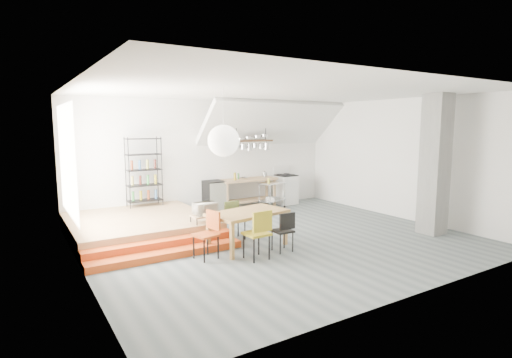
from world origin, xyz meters
TOP-DOWN VIEW (x-y plane):
  - floor at (0.00, 0.00)m, footprint 8.00×8.00m
  - wall_back at (0.00, 3.50)m, footprint 8.00×0.04m
  - wall_left at (-4.00, 0.00)m, footprint 0.04×7.00m
  - wall_right at (4.00, 0.00)m, footprint 0.04×7.00m
  - ceiling at (0.00, 0.00)m, footprint 8.00×7.00m
  - slope_ceiling at (1.80, 2.90)m, footprint 4.40×1.44m
  - window_pane at (-3.98, 1.50)m, footprint 0.02×2.50m
  - platform at (-2.50, 2.00)m, footprint 3.00×3.00m
  - step_lower at (-2.50, 0.05)m, footprint 3.00×0.35m
  - step_upper at (-2.50, 0.40)m, footprint 3.00×0.35m
  - concrete_column at (3.30, -1.50)m, footprint 0.50×0.50m
  - kitchen_counter at (1.10, 3.15)m, footprint 1.80×0.60m
  - stove at (2.50, 3.16)m, footprint 0.60×0.60m
  - pot_rack at (1.13, 2.92)m, footprint 1.20×0.50m
  - wire_shelving at (-2.00, 3.20)m, footprint 0.88×0.38m
  - microwave_shelf at (-1.40, 0.75)m, footprint 0.60×0.40m
  - paper_lantern at (-1.48, -0.31)m, footprint 0.60×0.60m
  - dining_table at (-0.89, -0.20)m, footprint 1.72×1.16m
  - chair_mustard at (-1.11, -0.97)m, footprint 0.45×0.45m
  - chair_black at (-0.43, -0.84)m, footprint 0.38×0.38m
  - chair_olive at (-0.81, 0.54)m, footprint 0.38×0.38m
  - chair_red at (-1.84, -0.37)m, footprint 0.48×0.48m
  - rolling_cart at (1.68, 2.70)m, footprint 0.92×0.70m
  - mini_fridge at (0.00, 3.20)m, footprint 0.54×0.54m
  - microwave at (-1.40, 0.75)m, footprint 0.49×0.35m
  - bowl at (0.94, 3.10)m, footprint 0.25×0.25m

SIDE VIEW (x-z plane):
  - floor at x=0.00m, z-range 0.00..0.00m
  - step_lower at x=-2.50m, z-range 0.00..0.13m
  - step_upper at x=-2.50m, z-range 0.00..0.27m
  - platform at x=-2.50m, z-range 0.00..0.40m
  - mini_fridge at x=0.00m, z-range 0.00..0.92m
  - stove at x=2.50m, z-range -0.11..1.07m
  - chair_black at x=-0.43m, z-range 0.08..0.88m
  - chair_olive at x=-0.81m, z-range 0.08..0.90m
  - rolling_cart at x=1.68m, z-range 0.12..0.93m
  - chair_red at x=-1.84m, z-range 0.09..0.98m
  - microwave_shelf at x=-1.40m, z-range 0.46..0.63m
  - chair_mustard at x=-1.11m, z-range 0.09..1.04m
  - kitchen_counter at x=1.10m, z-range 0.17..1.08m
  - dining_table at x=-0.89m, z-range 0.30..1.05m
  - microwave at x=-1.40m, z-range 0.56..0.83m
  - bowl at x=0.94m, z-range 0.91..0.97m
  - wire_shelving at x=-2.00m, z-range 0.43..2.23m
  - wall_back at x=0.00m, z-range 0.00..3.20m
  - wall_left at x=-4.00m, z-range 0.00..3.20m
  - wall_right at x=4.00m, z-range 0.00..3.20m
  - concrete_column at x=3.30m, z-range 0.00..3.20m
  - window_pane at x=-3.98m, z-range 0.70..2.90m
  - pot_rack at x=1.13m, z-range 1.26..2.69m
  - paper_lantern at x=-1.48m, z-range 1.90..2.50m
  - slope_ceiling at x=1.80m, z-range 1.89..3.21m
  - ceiling at x=0.00m, z-range 3.19..3.21m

